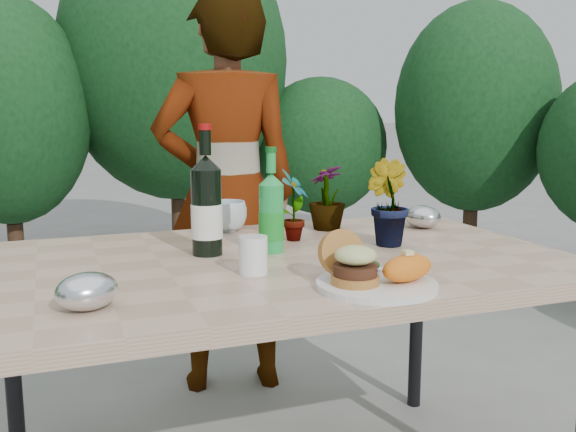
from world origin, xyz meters
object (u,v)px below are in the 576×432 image
object	(u,v)px
dinner_plate	(376,285)
person	(227,194)
patio_table	(278,278)
wine_bottle	(207,207)

from	to	relation	value
dinner_plate	person	xyz separation A→B (m)	(-0.02, 1.23, 0.06)
patio_table	dinner_plate	world-z (taller)	dinner_plate
dinner_plate	wine_bottle	bearing A→B (deg)	121.14
patio_table	person	size ratio (longest dim) A/B	0.98
patio_table	person	world-z (taller)	person
patio_table	dinner_plate	size ratio (longest dim) A/B	5.71
patio_table	wine_bottle	bearing A→B (deg)	147.79
patio_table	dinner_plate	bearing A→B (deg)	-72.82
patio_table	person	bearing A→B (deg)	83.88
patio_table	dinner_plate	xyz separation A→B (m)	(0.11, -0.36, 0.06)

